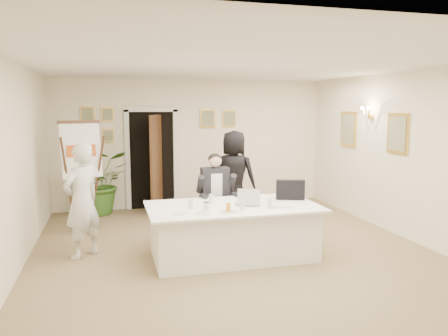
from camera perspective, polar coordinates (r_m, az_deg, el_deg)
The scene contains 28 objects.
floor at distance 6.67m, azimuth 1.64°, elevation -11.28°, with size 7.00×7.00×0.00m, color olive.
ceiling at distance 6.33m, azimuth 1.75°, elevation 13.44°, with size 6.00×7.00×0.02m, color white.
wall_back at distance 9.74m, azimuth -4.17°, elevation 3.22°, with size 6.00×0.10×2.80m, color white.
wall_front at distance 3.20m, azimuth 19.89°, elevation -6.83°, with size 6.00×0.10×2.80m, color white.
wall_left at distance 6.21m, azimuth -25.92°, elevation -0.20°, with size 0.10×7.00×2.80m, color white.
wall_right at distance 7.75m, azimuth 23.50°, elevation 1.39°, with size 0.10×7.00×2.80m, color white.
doorway at distance 9.47m, azimuth -9.20°, elevation 0.84°, with size 1.14×0.86×2.20m.
pictures_back_wall at distance 9.56m, azimuth -8.90°, elevation 5.77°, with size 3.40×0.06×0.80m, color gold, non-canonical shape.
pictures_right_wall at distance 8.67m, azimuth 18.57°, elevation 4.59°, with size 0.06×2.20×0.80m, color gold, non-canonical shape.
wall_sconce at distance 8.62m, azimuth 18.28°, elevation 6.91°, with size 0.20×0.30×0.24m, color gold, non-canonical shape.
conference_table at distance 6.48m, azimuth 1.16°, elevation -8.19°, with size 2.48×1.33×0.78m.
seated_man at distance 7.30m, azimuth -1.09°, elevation -3.65°, with size 0.62×0.67×1.46m, color black, non-canonical shape.
flip_chart at distance 8.05m, azimuth -18.18°, elevation -1.77°, with size 0.70×0.51×1.93m.
standing_man at distance 6.69m, azimuth -18.06°, elevation -4.10°, with size 0.62×0.40×1.69m, color silver.
standing_woman at distance 8.35m, azimuth 1.30°, elevation -1.12°, with size 0.86×0.56×1.76m, color black.
potted_palm at distance 9.36m, azimuth -15.90°, elevation -1.79°, with size 1.19×1.03×1.33m, color #376622.
laptop at distance 6.41m, azimuth 2.93°, elevation -3.60°, with size 0.33×0.35×0.28m, color #B7BABC, non-canonical shape.
laptop_bag at distance 6.83m, azimuth 8.66°, elevation -2.83°, with size 0.44×0.12×0.31m, color black.
paper_stack at distance 6.36m, azimuth 7.50°, elevation -4.86°, with size 0.34×0.23×0.03m, color white.
plate_left at distance 5.90m, azimuth -5.65°, elevation -5.93°, with size 0.20×0.20×0.01m, color white.
plate_mid at distance 5.91m, azimuth -2.71°, elevation -5.88°, with size 0.22×0.22×0.01m, color white.
plate_near at distance 5.97m, azimuth 0.63°, elevation -5.73°, with size 0.24×0.24×0.01m, color white.
glass_a at distance 6.15m, azimuth -4.40°, elevation -4.75°, with size 0.07×0.07×0.14m, color silver.
glass_b at distance 6.05m, azimuth 2.36°, elevation -4.95°, with size 0.06×0.06×0.14m, color silver.
glass_c at distance 6.20m, azimuth 6.01°, elevation -4.66°, with size 0.07×0.07×0.14m, color silver.
glass_d at distance 6.50m, azimuth -1.71°, elevation -4.04°, with size 0.06×0.06×0.14m, color silver.
oj_glass at distance 5.94m, azimuth 0.57°, elevation -5.22°, with size 0.06×0.06×0.13m, color orange.
steel_jug at distance 6.10m, azimuth -2.33°, elevation -4.98°, with size 0.10×0.10×0.11m, color silver.
Camera 1 is at (-1.79, -6.04, 2.19)m, focal length 35.00 mm.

